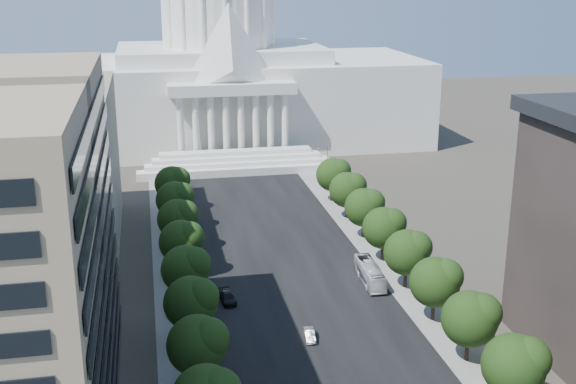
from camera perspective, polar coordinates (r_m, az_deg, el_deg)
road_asphalt at (r=133.93m, az=-0.74°, el=-4.99°), size 30.00×260.00×0.01m
sidewalk_left at (r=132.09m, az=-8.90°, el=-5.53°), size 8.00×260.00×0.02m
sidewalk_right at (r=138.38m, az=7.05°, el=-4.38°), size 8.00×260.00×0.02m
capitol at (r=220.23m, az=-5.31°, el=9.09°), size 120.00×56.00×73.00m
office_block_left_far at (r=139.10m, az=-21.40°, el=1.17°), size 38.00×52.00×30.00m
tree_l_d at (r=91.26m, az=-6.98°, el=-11.79°), size 7.79×7.60×9.97m
tree_l_e at (r=101.93m, az=-7.51°, el=-8.57°), size 7.79×7.60×9.97m
tree_l_f at (r=112.87m, az=-7.94°, el=-5.96°), size 7.79×7.60×9.97m
tree_l_g at (r=124.00m, az=-8.29°, el=-3.83°), size 7.79×7.60×9.97m
tree_l_h at (r=135.29m, az=-8.58°, el=-2.04°), size 7.79×7.60×9.97m
tree_l_i at (r=146.68m, az=-8.82°, el=-0.53°), size 7.79×7.60×9.97m
tree_l_j at (r=158.17m, az=-9.03°, el=0.76°), size 7.79×7.60×9.97m
tree_r_c at (r=90.51m, az=17.67°, el=-12.80°), size 7.79×7.60×9.97m
tree_r_d at (r=99.82m, az=14.39°, el=-9.57°), size 7.79×7.60×9.97m
tree_r_e at (r=109.66m, az=11.73°, el=-6.88°), size 7.79×7.60×9.97m
tree_r_f at (r=119.90m, az=9.54°, el=-4.63°), size 7.79×7.60×9.97m
tree_r_g at (r=130.43m, az=7.71°, el=-2.73°), size 7.79×7.60×9.97m
tree_r_h at (r=141.20m, az=6.16°, el=-1.12°), size 7.79×7.60×9.97m
tree_r_i at (r=152.16m, az=4.84°, el=0.26°), size 7.79×7.60×9.97m
tree_r_j at (r=163.26m, az=3.69°, el=1.45°), size 7.79×7.60×9.97m
streetlight_b at (r=90.93m, az=18.77°, el=-13.22°), size 2.61×0.44×9.00m
streetlight_c at (r=110.67m, az=12.43°, el=-7.06°), size 2.61×0.44×9.00m
streetlight_d at (r=132.20m, az=8.18°, el=-2.77°), size 2.61×0.44×9.00m
streetlight_e at (r=154.78m, az=5.17°, el=0.30°), size 2.61×0.44×9.00m
streetlight_f at (r=178.01m, az=2.93°, el=2.58°), size 2.61×0.44×9.00m
car_silver at (r=104.73m, az=1.71°, el=-11.22°), size 1.81×4.20×1.35m
car_dark_b at (r=115.84m, az=-4.80°, el=-8.32°), size 2.76×5.43×1.51m
city_bus at (r=122.77m, az=6.48°, el=-6.40°), size 3.27×11.91×3.29m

